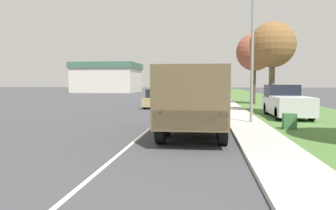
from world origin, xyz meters
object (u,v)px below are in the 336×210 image
(car_nearest_ahead, at_px, (156,99))
(military_truck, at_px, (194,96))
(lamp_post, at_px, (249,22))
(car_second_ahead, at_px, (168,95))
(car_third_ahead, at_px, (175,91))
(pickup_truck, at_px, (286,102))

(car_nearest_ahead, bearing_deg, military_truck, -75.10)
(lamp_post, bearing_deg, military_truck, -127.66)
(military_truck, bearing_deg, car_second_ahead, 99.11)
(car_nearest_ahead, height_order, car_third_ahead, car_third_ahead)
(car_second_ahead, height_order, car_third_ahead, car_third_ahead)
(military_truck, distance_m, car_third_ahead, 36.11)
(pickup_truck, bearing_deg, car_third_ahead, 108.03)
(car_nearest_ahead, xyz_separation_m, lamp_post, (6.11, -10.12, 4.34))
(car_nearest_ahead, relative_size, pickup_truck, 0.77)
(pickup_truck, bearing_deg, car_nearest_ahead, 144.37)
(car_second_ahead, xyz_separation_m, car_third_ahead, (-0.51, 13.44, 0.09))
(military_truck, height_order, car_second_ahead, military_truck)
(car_nearest_ahead, distance_m, pickup_truck, 10.86)
(car_second_ahead, xyz_separation_m, pickup_truck, (8.86, -15.35, 0.23))
(car_second_ahead, bearing_deg, military_truck, -80.89)
(car_third_ahead, distance_m, lamp_post, 33.52)
(car_third_ahead, height_order, lamp_post, lamp_post)
(lamp_post, bearing_deg, car_nearest_ahead, 121.11)
(pickup_truck, height_order, lamp_post, lamp_post)
(car_nearest_ahead, distance_m, car_second_ahead, 9.02)
(lamp_post, bearing_deg, car_third_ahead, 101.53)
(pickup_truck, distance_m, lamp_post, 6.22)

